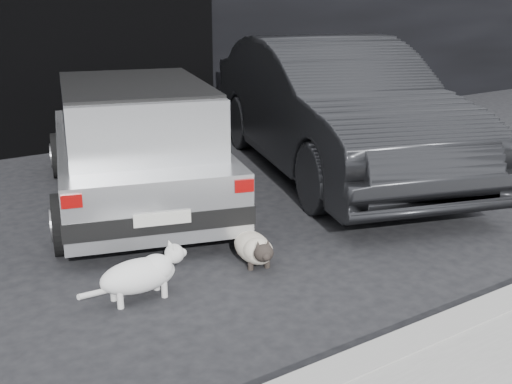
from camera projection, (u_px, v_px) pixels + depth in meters
ground at (149, 246)px, 5.82m from camera, size 80.00×80.00×0.00m
garage_opening at (89, 57)px, 9.11m from camera, size 4.00×0.10×2.60m
curb at (452, 329)px, 4.28m from camera, size 18.00×0.25×0.12m
silver_hatchback at (135, 138)px, 6.74m from camera, size 2.59×3.91×1.33m
second_car at (333, 107)px, 7.93m from camera, size 3.21×5.33×1.66m
cat_siamese at (255, 248)px, 5.41m from camera, size 0.44×0.84×0.30m
cat_white at (143, 273)px, 4.79m from camera, size 0.88×0.32×0.41m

